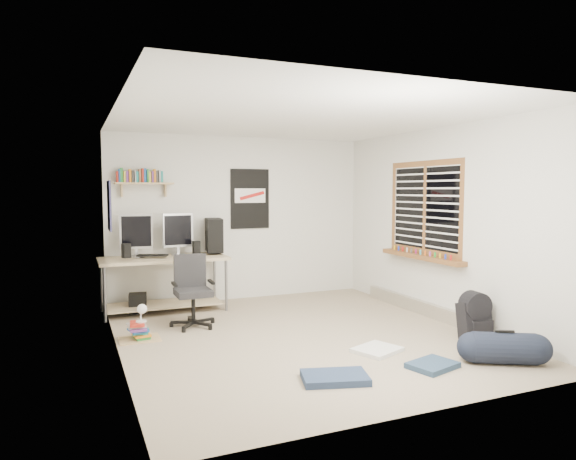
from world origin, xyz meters
name	(u,v)px	position (x,y,z in m)	size (l,w,h in m)	color
floor	(301,336)	(0.00, 0.00, -0.01)	(4.00, 4.50, 0.01)	gray
ceiling	(301,117)	(0.00, 0.00, 2.50)	(4.00, 4.50, 0.01)	white
back_wall	(240,218)	(0.00, 2.25, 1.25)	(4.00, 0.01, 2.50)	silver
left_wall	(116,234)	(-2.00, 0.00, 1.25)	(0.01, 4.50, 2.50)	silver
right_wall	(442,224)	(2.00, 0.00, 1.25)	(0.01, 4.50, 2.50)	silver
desk	(164,285)	(-1.25, 1.85, 0.36)	(1.72, 0.75, 0.79)	tan
monitor_left	(136,238)	(-1.59, 2.00, 1.03)	(0.44, 0.11, 0.48)	#A0A0A5
monitor_right	(178,237)	(-1.01, 2.00, 1.02)	(0.43, 0.11, 0.48)	#ABAAAF
pc_tower	(214,235)	(-0.49, 2.00, 1.03)	(0.22, 0.46, 0.49)	black
keyboard	(153,255)	(-1.40, 1.82, 0.80)	(0.41, 0.14, 0.02)	black
speaker_left	(126,251)	(-1.75, 1.76, 0.88)	(0.10, 0.10, 0.19)	black
speaker_right	(196,247)	(-0.79, 1.82, 0.88)	(0.09, 0.09, 0.18)	black
office_chair	(193,287)	(-1.05, 0.89, 0.49)	(0.58, 0.58, 0.89)	black
wall_shelf	(144,183)	(-1.45, 2.14, 1.78)	(0.80, 0.22, 0.24)	tan
poster_back_wall	(250,199)	(0.15, 2.23, 1.55)	(0.62, 0.03, 0.92)	black
poster_left_wall	(109,206)	(-1.99, 1.20, 1.50)	(0.02, 0.42, 0.60)	navy
window	(424,208)	(1.95, 0.30, 1.45)	(0.10, 1.50, 1.26)	brown
baseboard_heater	(422,308)	(1.96, 0.30, 0.09)	(0.08, 2.50, 0.18)	#B7B2A8
backpack	(474,322)	(1.75, -0.90, 0.20)	(0.33, 0.27, 0.44)	black
duffel_bag	(504,350)	(1.43, -1.65, 0.14)	(0.31, 0.31, 0.60)	black
tshirt	(377,350)	(0.49, -0.85, 0.02)	(0.45, 0.38, 0.04)	silver
jeans_a	(335,378)	(-0.30, -1.40, 0.03)	(0.58, 0.37, 0.06)	#22314E
jeans_b	(433,365)	(0.71, -1.47, 0.03)	(0.44, 0.33, 0.06)	#233750
book_stack	(139,327)	(-1.74, 0.57, 0.15)	(0.44, 0.36, 0.30)	brown
desk_lamp	(141,307)	(-1.72, 0.55, 0.38)	(0.12, 0.20, 0.20)	white
subwoofer	(138,303)	(-1.60, 1.87, 0.14)	(0.23, 0.23, 0.26)	black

